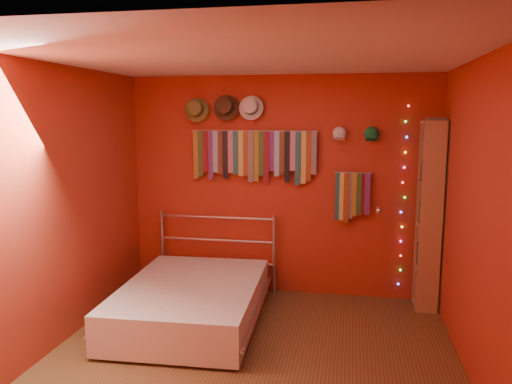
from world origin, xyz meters
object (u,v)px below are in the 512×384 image
Objects in this scene: tie_rack at (254,153)px; bookshelf at (434,215)px; bed at (192,301)px; reading_lamp at (379,210)px.

tie_rack is 0.72× the size of bookshelf.
bookshelf is at bearing 17.17° from bed.
reading_lamp is 2.18m from bed.
reading_lamp is at bearing 22.63° from bed.
bookshelf reaches higher than tie_rack.
tie_rack is 1.51m from reading_lamp.
bookshelf is (1.95, -0.15, -0.61)m from tie_rack.
bed is at bearing -154.98° from reading_lamp.
bed is at bearing -113.40° from tie_rack.
reading_lamp is at bearing 179.62° from bookshelf.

